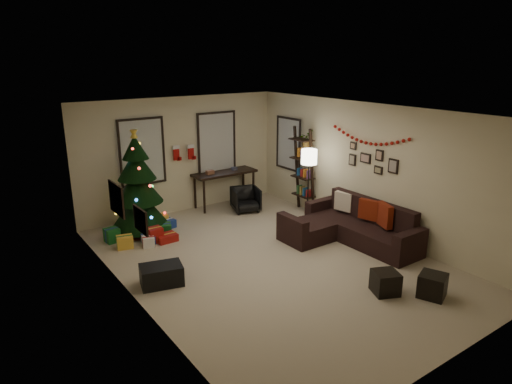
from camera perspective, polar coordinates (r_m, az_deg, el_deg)
floor at (r=8.36m, az=1.83°, el=-8.66°), size 7.00×7.00×0.00m
ceiling at (r=7.60m, az=2.03°, el=10.04°), size 7.00×7.00×0.00m
wall_back at (r=10.79m, az=-9.40°, el=4.57°), size 5.00×0.00×5.00m
wall_front at (r=5.68m, az=23.99°, el=-8.03°), size 5.00×0.00×5.00m
wall_left at (r=6.74m, az=-15.31°, el=-3.27°), size 0.00×7.00×7.00m
wall_right at (r=9.55m, az=14.00°, el=2.70°), size 0.00×7.00×7.00m
window_back_left at (r=10.35m, az=-14.11°, el=4.91°), size 1.05×0.06×1.50m
window_back_right at (r=11.16m, az=-4.98°, el=6.19°), size 1.05×0.06×1.50m
window_right_wall at (r=11.28m, az=4.14°, el=6.06°), size 0.06×0.90×1.30m
christmas_tree at (r=9.69m, az=-14.56°, el=0.30°), size 1.21×1.21×2.25m
presents at (r=9.55m, az=-13.15°, el=-5.03°), size 1.50×1.14×0.30m
sofa at (r=9.32m, az=11.64°, el=-4.47°), size 1.72×2.51×0.83m
pillow_red_a at (r=9.10m, az=15.82°, el=-2.80°), size 0.28×0.46×0.45m
pillow_red_b at (r=9.33m, az=13.96°, el=-2.16°), size 0.22×0.42×0.41m
pillow_cream at (r=9.77m, az=10.94°, el=-1.17°), size 0.20×0.41×0.40m
ottoman_near at (r=7.53m, az=15.92°, el=-10.85°), size 0.50×0.50×0.36m
ottoman_far at (r=7.66m, az=21.24°, el=-10.87°), size 0.50×0.50×0.37m
desk at (r=11.15m, az=-3.97°, el=2.04°), size 1.60×0.57×0.86m
desk_chair at (r=10.85m, az=-1.30°, el=-0.91°), size 0.71×0.68×0.59m
bookshelf at (r=10.71m, az=5.97°, el=2.57°), size 0.30×0.59×2.02m
potted_plant at (r=10.50m, az=6.31°, el=6.96°), size 0.60×0.60×0.50m
floor_lamp at (r=9.98m, az=6.66°, el=3.81°), size 0.35×0.35×1.64m
art_map at (r=7.32m, az=-17.10°, el=-0.85°), size 0.04×0.60×0.50m
art_abstract at (r=6.46m, az=-14.27°, el=-3.44°), size 0.04×0.45×0.35m
gallery at (r=9.44m, az=14.35°, el=3.90°), size 0.03×1.25×0.54m
garland at (r=9.39m, az=13.96°, el=6.65°), size 0.08×1.90×0.30m
stocking_left at (r=10.64m, az=-9.93°, el=4.87°), size 0.20×0.05×0.36m
stocking_right at (r=10.71m, az=-8.13°, el=5.01°), size 0.20×0.05×0.36m
storage_bin at (r=7.66m, az=-11.77°, el=-10.15°), size 0.76×0.60×0.33m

